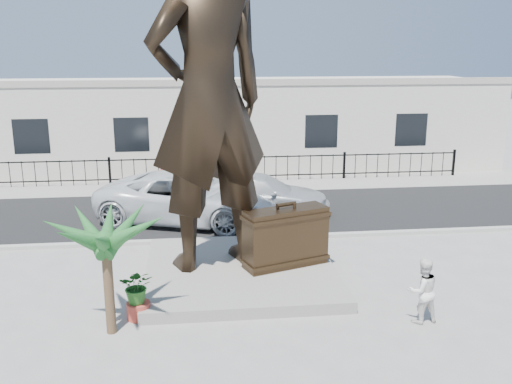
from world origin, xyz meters
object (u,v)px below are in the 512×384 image
at_px(suitcase, 286,237).
at_px(tourist, 422,290).
at_px(car_white, 187,198).
at_px(statue, 208,100).

height_order(suitcase, tourist, suitcase).
bearing_deg(car_white, statue, -152.70).
height_order(statue, suitcase, statue).
bearing_deg(tourist, statue, -44.87).
xyz_separation_m(statue, tourist, (4.73, -3.48, -4.09)).
xyz_separation_m(suitcase, tourist, (2.69, -3.08, -0.34)).
bearing_deg(car_white, tourist, -127.93).
bearing_deg(suitcase, statue, 149.70).
relative_size(statue, suitcase, 3.91).
distance_m(statue, car_white, 6.37).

